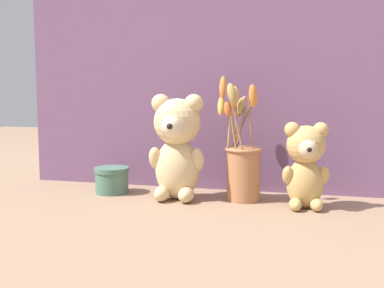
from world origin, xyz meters
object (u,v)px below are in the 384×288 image
at_px(teddy_bear_large, 177,145).
at_px(teddy_bear_medium, 306,164).
at_px(flower_vase, 242,162).
at_px(decorative_tin_tall, 112,180).

bearing_deg(teddy_bear_large, teddy_bear_medium, -2.90).
distance_m(teddy_bear_medium, flower_vase, 0.17).
bearing_deg(decorative_tin_tall, flower_vase, 0.54).
bearing_deg(teddy_bear_medium, teddy_bear_large, 177.10).
bearing_deg(teddy_bear_large, flower_vase, 10.19).
xyz_separation_m(teddy_bear_large, decorative_tin_tall, (-0.20, 0.03, -0.11)).
relative_size(flower_vase, decorative_tin_tall, 3.36).
height_order(teddy_bear_large, flower_vase, flower_vase).
xyz_separation_m(teddy_bear_large, flower_vase, (0.17, 0.03, -0.04)).
relative_size(teddy_bear_large, decorative_tin_tall, 2.86).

